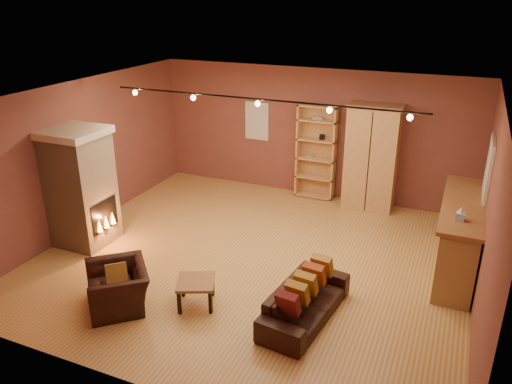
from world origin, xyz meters
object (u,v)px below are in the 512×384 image
at_px(bookcase, 317,151).
at_px(armchair, 117,281).
at_px(fireplace, 81,187).
at_px(armoire, 371,157).
at_px(bar_counter, 459,236).
at_px(coffee_table, 196,284).
at_px(loveseat, 306,295).

distance_m(bookcase, armchair, 5.39).
distance_m(fireplace, armoire, 5.67).
height_order(fireplace, armoire, armoire).
bearing_deg(armoire, fireplace, -140.95).
relative_size(fireplace, armoire, 0.96).
height_order(armoire, armchair, armoire).
xyz_separation_m(bookcase, bar_counter, (3.04, -2.15, -0.45)).
bearing_deg(bookcase, coffee_table, -94.59).
xyz_separation_m(armchair, coffee_table, (1.02, 0.46, -0.07)).
bearing_deg(armchair, armoire, 109.81).
xyz_separation_m(loveseat, coffee_table, (-1.56, -0.33, -0.02)).
relative_size(fireplace, bookcase, 1.02).
bearing_deg(coffee_table, fireplace, 161.15).
xyz_separation_m(armoire, loveseat, (-0.03, -4.20, -0.75)).
bearing_deg(loveseat, armchair, 114.29).
xyz_separation_m(loveseat, armchair, (-2.58, -0.79, 0.06)).
distance_m(bookcase, armoire, 1.22).
distance_m(bar_counter, armchair, 5.37).
relative_size(bookcase, armoire, 0.94).
relative_size(fireplace, bar_counter, 0.85).
bearing_deg(armchair, bar_counter, 81.46).
bearing_deg(loveseat, armoire, 6.85).
bearing_deg(bar_counter, armoire, 132.84).
relative_size(armoire, loveseat, 1.24).
bearing_deg(armoire, loveseat, -90.36).
distance_m(bookcase, bar_counter, 3.76).
height_order(bookcase, armchair, bookcase).
distance_m(bar_counter, coffee_table, 4.27).
height_order(loveseat, coffee_table, loveseat).
xyz_separation_m(bar_counter, coffee_table, (-3.42, -2.55, -0.26)).
relative_size(bar_counter, coffee_table, 3.57).
bearing_deg(armchair, loveseat, 64.45).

